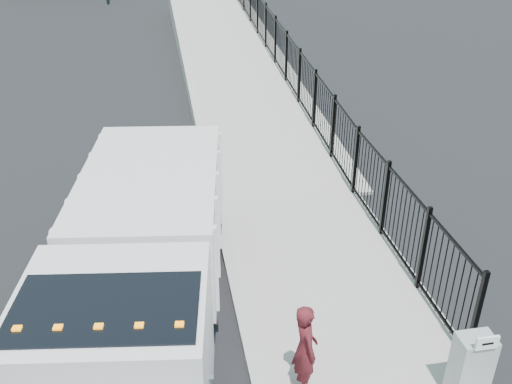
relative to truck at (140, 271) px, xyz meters
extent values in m
plane|color=black|center=(1.79, 0.45, -1.53)|extent=(120.00, 120.00, 0.00)
cube|color=#9E998E|center=(3.71, -1.55, -1.47)|extent=(3.55, 12.00, 0.12)
cube|color=#9E998E|center=(3.91, 16.45, -1.53)|extent=(3.95, 24.06, 3.19)
cube|color=black|center=(5.34, 12.45, -0.63)|extent=(0.10, 28.00, 1.80)
cube|color=black|center=(0.06, 0.40, -0.96)|extent=(2.03, 7.21, 0.23)
cube|color=silver|center=(-0.28, -1.99, 0.09)|extent=(2.76, 2.63, 2.10)
cube|color=black|center=(-0.32, -2.25, 0.72)|extent=(2.48, 1.67, 0.89)
cube|color=silver|center=(0.25, 1.75, 0.09)|extent=(3.11, 4.71, 1.78)
cube|color=orange|center=(-1.30, -2.48, 1.16)|extent=(0.12, 0.10, 0.06)
cube|color=orange|center=(-0.84, -2.55, 1.16)|extent=(0.12, 0.10, 0.06)
cube|color=orange|center=(-0.37, -2.62, 1.16)|extent=(0.12, 0.10, 0.06)
cube|color=orange|center=(0.10, -2.68, 1.16)|extent=(0.12, 0.10, 0.06)
cube|color=orange|center=(0.57, -2.75, 1.16)|extent=(0.12, 0.10, 0.06)
cylinder|color=black|center=(-0.76, 2.52, -1.01)|extent=(0.48, 1.09, 1.05)
cylinder|color=black|center=(1.42, 2.22, -1.01)|extent=(0.48, 1.09, 1.05)
cylinder|color=black|center=(-0.60, 3.67, -1.01)|extent=(0.48, 1.09, 1.05)
cylinder|color=black|center=(1.59, 3.36, -1.01)|extent=(0.48, 1.09, 1.05)
imported|color=#50141A|center=(2.46, -1.62, -0.60)|extent=(0.43, 0.62, 1.62)
cube|color=gray|center=(4.89, -2.30, -0.79)|extent=(0.55, 0.40, 1.25)
cube|color=white|center=(4.89, -2.52, -0.05)|extent=(0.35, 0.04, 0.22)
camera|label=1|loc=(0.56, -7.94, 5.78)|focal=40.00mm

